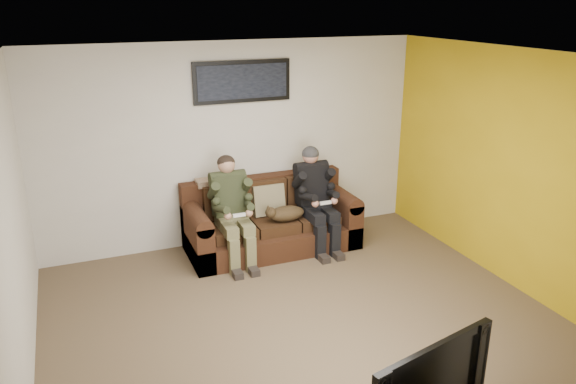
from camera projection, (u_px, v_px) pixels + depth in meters
name	position (u px, v px, depth m)	size (l,w,h in m)	color
floor	(304.00, 321.00, 5.65)	(5.00, 5.00, 0.00)	brown
ceiling	(306.00, 57.00, 4.80)	(5.00, 5.00, 0.00)	silver
wall_back	(235.00, 144.00, 7.20)	(5.00, 5.00, 0.00)	beige
wall_front	(460.00, 322.00, 3.25)	(5.00, 5.00, 0.00)	beige
wall_left	(9.00, 241.00, 4.34)	(4.50, 4.50, 0.00)	beige
wall_right	(515.00, 171.00, 6.11)	(4.50, 4.50, 0.00)	beige
accent_wall_right	(514.00, 171.00, 6.11)	(4.50, 4.50, 0.00)	gold
sofa	(270.00, 222.00, 7.25)	(2.16, 0.93, 0.88)	#381D10
throw_pillow	(269.00, 200.00, 7.19)	(0.41, 0.12, 0.39)	#7F7453
throw_blanket	(213.00, 182.00, 7.08)	(0.44, 0.22, 0.08)	tan
person_left	(232.00, 204.00, 6.77)	(0.51, 0.87, 1.29)	#6D6944
person_right	(315.00, 193.00, 7.16)	(0.51, 0.86, 1.30)	black
cat	(285.00, 213.00, 7.01)	(0.66, 0.26, 0.24)	#4B371D
framed_poster	(242.00, 81.00, 6.95)	(1.25, 0.05, 0.52)	black
television	(420.00, 377.00, 3.71)	(1.07, 0.14, 0.61)	black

